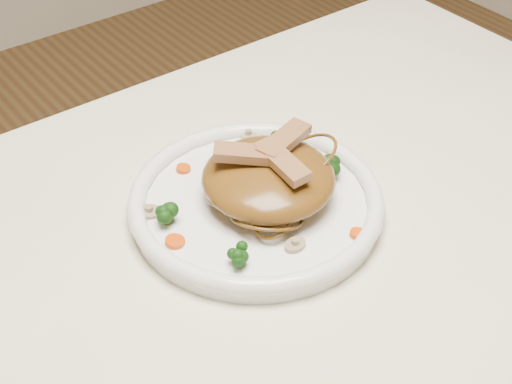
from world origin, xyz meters
TOP-DOWN VIEW (x-y plane):
  - table at (0.00, 0.00)m, footprint 1.20×0.80m
  - plate at (0.05, 0.08)m, footprint 0.31×0.31m
  - noodle_mound at (0.06, 0.08)m, footprint 0.20×0.20m
  - chicken_a at (0.09, 0.09)m, footprint 0.08×0.05m
  - chicken_b at (0.04, 0.09)m, footprint 0.07×0.07m
  - chicken_c at (0.06, 0.06)m, footprint 0.03×0.07m
  - broccoli_0 at (0.13, 0.14)m, footprint 0.03×0.03m
  - broccoli_1 at (-0.05, 0.11)m, footprint 0.03×0.03m
  - broccoli_2 at (-0.03, 0.01)m, footprint 0.03×0.03m
  - broccoli_3 at (0.14, 0.07)m, footprint 0.03×0.03m
  - carrot_0 at (0.10, 0.15)m, footprint 0.02×0.02m
  - carrot_1 at (-0.06, 0.08)m, footprint 0.02×0.02m
  - carrot_2 at (0.14, 0.10)m, footprint 0.02×0.02m
  - carrot_3 at (0.01, 0.18)m, footprint 0.02×0.02m
  - carrot_4 at (0.10, -0.03)m, footprint 0.02×0.02m
  - mushroom_0 at (0.03, -0.00)m, footprint 0.03×0.03m
  - mushroom_1 at (0.14, 0.12)m, footprint 0.03×0.03m
  - mushroom_2 at (-0.06, 0.13)m, footprint 0.04×0.04m
  - mushroom_3 at (0.11, 0.19)m, footprint 0.03×0.03m

SIDE VIEW (x-z plane):
  - table at x=0.00m, z-range 0.28..1.03m
  - plate at x=0.05m, z-range 0.75..0.77m
  - carrot_0 at x=0.10m, z-range 0.77..0.77m
  - carrot_1 at x=-0.06m, z-range 0.77..0.77m
  - carrot_2 at x=0.14m, z-range 0.77..0.77m
  - carrot_3 at x=0.01m, z-range 0.77..0.77m
  - carrot_4 at x=0.10m, z-range 0.77..0.77m
  - mushroom_0 at x=0.03m, z-range 0.77..0.77m
  - mushroom_1 at x=0.14m, z-range 0.77..0.77m
  - mushroom_2 at x=-0.06m, z-range 0.77..0.77m
  - mushroom_3 at x=0.11m, z-range 0.77..0.77m
  - broccoli_2 at x=-0.03m, z-range 0.77..0.79m
  - broccoli_3 at x=0.14m, z-range 0.77..0.80m
  - broccoli_0 at x=0.13m, z-range 0.77..0.80m
  - broccoli_1 at x=-0.05m, z-range 0.77..0.80m
  - noodle_mound at x=0.06m, z-range 0.77..0.82m
  - chicken_c at x=0.06m, z-range 0.82..0.83m
  - chicken_b at x=0.04m, z-range 0.82..0.83m
  - chicken_a at x=0.09m, z-range 0.82..0.83m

